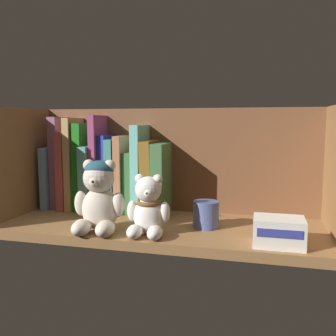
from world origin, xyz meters
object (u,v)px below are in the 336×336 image
book_7 (109,173)px  book_13 (164,178)px  book_5 (94,177)px  pillar_candle (206,215)px  book_4 (85,166)px  small_product_box (279,232)px  book_11 (143,169)px  teddy_bear_smaller (148,209)px  book_6 (101,163)px  book_8 (117,175)px  book_0 (54,177)px  book_2 (70,169)px  book_10 (133,182)px  book_3 (77,163)px  book_1 (62,162)px  book_12 (152,177)px  book_9 (124,173)px

book_7 → book_13: (14.62, 0.00, -0.88)cm
book_5 → pillar_candle: book_5 is taller
book_4 → small_product_box: 52.05cm
book_11 → teddy_bear_smaller: (6.99, -17.99, -5.69)cm
teddy_bear_smaller → book_5: bearing=138.5°
book_6 → book_8: 5.08cm
book_0 → book_2: bearing=0.0°
book_2 → book_13: size_ratio=1.15×
book_4 → book_10: 13.76cm
book_6 → book_7: bearing=0.0°
book_13 → book_7: bearing=180.0°
book_4 → book_6: (4.66, 0.00, 0.99)cm
book_3 → book_11: bearing=0.0°
book_1 → book_4: book_1 is taller
book_6 → teddy_bear_smaller: size_ratio=1.98×
book_11 → book_12: bearing=0.0°
book_11 → book_4: bearing=180.0°
book_7 → book_9: bearing=0.0°
book_0 → book_4: 9.63cm
book_4 → small_product_box: size_ratio=2.44×
book_5 → book_9: (8.43, 0.00, 1.30)cm
book_7 → book_10: (6.64, 0.00, -2.06)cm
book_8 → small_product_box: (39.13, -18.45, -6.56)cm
book_1 → book_2: bearing=0.0°
book_5 → book_12: book_12 is taller
book_8 → book_3: bearing=180.0°
book_6 → small_product_box: book_6 is taller
book_2 → book_12: bearing=0.0°
book_10 → small_product_box: bearing=-28.0°
book_4 → book_13: (21.28, 0.00, -2.34)cm
book_7 → book_13: bearing=0.0°
book_7 → book_13: 14.65cm
book_8 → small_product_box: bearing=-25.2°
book_5 → teddy_bear_smaller: size_ratio=1.36×
book_10 → book_9: bearing=180.0°
book_6 → book_11: (11.15, 0.00, -1.19)cm
book_12 → book_0: bearing=180.0°
book_9 → book_11: bearing=0.0°
book_0 → book_8: bearing=0.0°
book_11 → book_5: bearing=180.0°
book_7 → book_11: book_11 is taller
book_1 → teddy_bear_smaller: bearing=-31.3°
book_4 → book_9: book_4 is taller
book_4 → book_6: 4.76cm
book_3 → book_13: book_3 is taller
book_9 → book_12: size_ratio=1.06×
book_0 → book_4: (9.10, 0.00, 3.14)cm
book_2 → book_12: book_2 is taller
pillar_candle → book_11: bearing=149.2°
pillar_candle → book_6: bearing=160.0°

